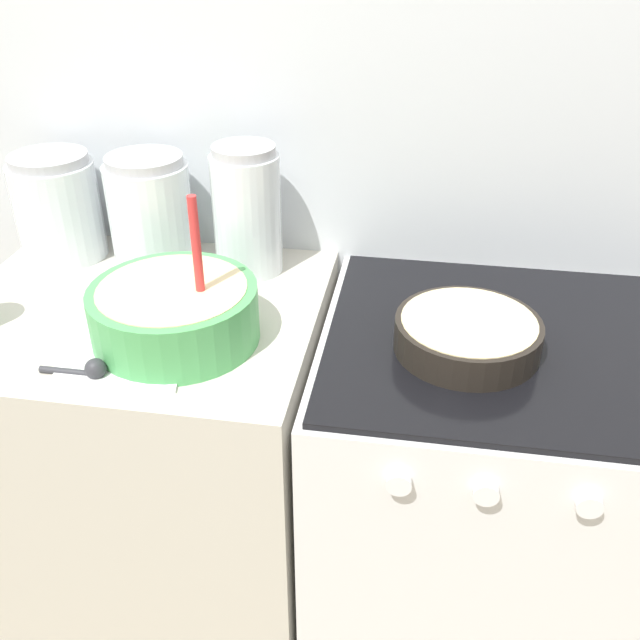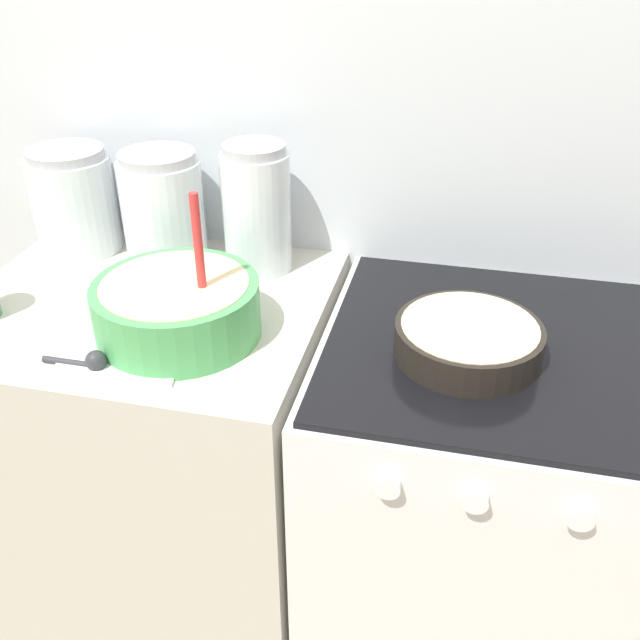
# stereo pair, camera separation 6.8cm
# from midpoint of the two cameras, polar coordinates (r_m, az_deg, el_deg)

# --- Properties ---
(wall_back) EXTENTS (4.53, 0.05, 2.40)m
(wall_back) POSITION_cam_midpoint_polar(r_m,az_deg,el_deg) (1.53, 0.40, 15.31)
(wall_back) COLOR silver
(wall_back) RESTS_ON ground_plane
(countertop_cabinet) EXTENTS (0.71, 0.61, 0.92)m
(countertop_cabinet) POSITION_cam_midpoint_polar(r_m,az_deg,el_deg) (1.71, -13.67, -12.44)
(countertop_cabinet) COLOR beige
(countertop_cabinet) RESTS_ON ground_plane
(stove) EXTENTS (0.75, 0.63, 0.92)m
(stove) POSITION_cam_midpoint_polar(r_m,az_deg,el_deg) (1.62, 12.61, -15.48)
(stove) COLOR silver
(stove) RESTS_ON ground_plane
(mixing_bowl) EXTENTS (0.30, 0.30, 0.28)m
(mixing_bowl) POSITION_cam_midpoint_polar(r_m,az_deg,el_deg) (1.29, -13.05, 0.75)
(mixing_bowl) COLOR #4CA559
(mixing_bowl) RESTS_ON countertop_cabinet
(baking_pan) EXTENTS (0.26, 0.26, 0.06)m
(baking_pan) POSITION_cam_midpoint_polar(r_m,az_deg,el_deg) (1.26, 10.20, -1.14)
(baking_pan) COLOR black
(baking_pan) RESTS_ON stove
(storage_jar_left) EXTENTS (0.18, 0.18, 0.23)m
(storage_jar_left) POSITION_cam_midpoint_polar(r_m,az_deg,el_deg) (1.66, -21.28, 7.91)
(storage_jar_left) COLOR silver
(storage_jar_left) RESTS_ON countertop_cabinet
(storage_jar_middle) EXTENTS (0.17, 0.17, 0.24)m
(storage_jar_middle) POSITION_cam_midpoint_polar(r_m,az_deg,el_deg) (1.57, -14.57, 7.85)
(storage_jar_middle) COLOR silver
(storage_jar_middle) RESTS_ON countertop_cabinet
(storage_jar_right) EXTENTS (0.14, 0.14, 0.27)m
(storage_jar_right) POSITION_cam_midpoint_polar(r_m,az_deg,el_deg) (1.49, -7.15, 8.03)
(storage_jar_right) COLOR silver
(storage_jar_right) RESTS_ON countertop_cabinet
(recipe_page) EXTENTS (0.25, 0.28, 0.01)m
(recipe_page) POSITION_cam_midpoint_polar(r_m,az_deg,el_deg) (1.30, -16.82, -2.49)
(recipe_page) COLOR white
(recipe_page) RESTS_ON countertop_cabinet
(measuring_spoon) EXTENTS (0.12, 0.04, 0.04)m
(measuring_spoon) POSITION_cam_midpoint_polar(r_m,az_deg,el_deg) (1.25, -19.51, -3.77)
(measuring_spoon) COLOR #333338
(measuring_spoon) RESTS_ON countertop_cabinet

